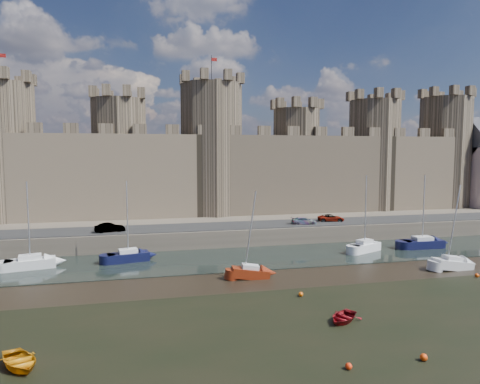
{
  "coord_description": "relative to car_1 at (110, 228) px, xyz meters",
  "views": [
    {
      "loc": [
        -10.37,
        -28.02,
        13.44
      ],
      "look_at": [
        1.17,
        22.0,
        8.72
      ],
      "focal_mm": 32.0,
      "sensor_mm": 36.0,
      "label": 1
    }
  ],
  "objects": [
    {
      "name": "car_2",
      "position": [
        28.5,
        0.16,
        -0.1
      ],
      "size": [
        4.06,
        2.15,
        1.12
      ],
      "primitive_type": "imported",
      "rotation": [
        0.0,
        0.0,
        1.42
      ],
      "color": "gray",
      "rests_on": "quay"
    },
    {
      "name": "dinghy_0",
      "position": [
        -3.28,
        -32.54,
        -2.77
      ],
      "size": [
        4.24,
        4.64,
        0.79
      ],
      "primitive_type": "imported",
      "rotation": [
        1.57,
        0.0,
        0.52
      ],
      "color": "#C3750B",
      "rests_on": "ground"
    },
    {
      "name": "sailboat_5",
      "position": [
        39.24,
        -18.98,
        -2.45
      ],
      "size": [
        4.58,
        1.83,
        9.85
      ],
      "rotation": [
        0.0,
        0.0,
        0.01
      ],
      "color": "silver",
      "rests_on": "ground"
    },
    {
      "name": "sailboat_2",
      "position": [
        33.72,
        -8.89,
        -2.34
      ],
      "size": [
        5.15,
        3.66,
        10.37
      ],
      "rotation": [
        0.0,
        0.0,
        0.42
      ],
      "color": "white",
      "rests_on": "ground"
    },
    {
      "name": "dinghy_4",
      "position": [
        19.9,
        -30.28,
        -2.82
      ],
      "size": [
        4.03,
        3.92,
        0.68
      ],
      "primitive_type": "imported",
      "rotation": [
        1.57,
        0.0,
        5.42
      ],
      "color": "maroon",
      "rests_on": "ground"
    },
    {
      "name": "sailboat_1",
      "position": [
        2.61,
        -7.18,
        -2.37
      ],
      "size": [
        5.26,
        2.89,
        9.97
      ],
      "rotation": [
        0.0,
        0.0,
        0.2
      ],
      "color": "black",
      "rests_on": "ground"
    },
    {
      "name": "car_1",
      "position": [
        0.0,
        0.0,
        0.0
      ],
      "size": [
        4.21,
        2.2,
        1.32
      ],
      "primitive_type": "imported",
      "rotation": [
        0.0,
        0.0,
        1.78
      ],
      "color": "gray",
      "rests_on": "quay"
    },
    {
      "name": "sailboat_0",
      "position": [
        -8.37,
        -7.91,
        -2.37
      ],
      "size": [
        5.72,
        3.16,
        10.11
      ],
      "rotation": [
        0.0,
        0.0,
        0.2
      ],
      "color": "silver",
      "rests_on": "ground"
    },
    {
      "name": "buoy_4",
      "position": [
        16.74,
        -37.37,
        -2.95
      ],
      "size": [
        0.43,
        0.43,
        0.43
      ],
      "primitive_type": "sphere",
      "color": "#FF300B",
      "rests_on": "ground"
    },
    {
      "name": "sailboat_3",
      "position": [
        42.84,
        -8.62,
        -2.37
      ],
      "size": [
        5.88,
        2.37,
        10.24
      ],
      "rotation": [
        0.0,
        0.0,
        -0.02
      ],
      "color": "black",
      "rests_on": "ground"
    },
    {
      "name": "buoy_3",
      "position": [
        39.58,
        -22.39,
        -2.94
      ],
      "size": [
        0.44,
        0.44,
        0.44
      ],
      "primitive_type": "sphere",
      "color": "#FF4E0B",
      "rests_on": "ground"
    },
    {
      "name": "car_3",
      "position": [
        33.71,
        1.75,
        -0.08
      ],
      "size": [
        4.42,
        2.64,
        1.15
      ],
      "primitive_type": "imported",
      "rotation": [
        0.0,
        0.0,
        1.39
      ],
      "color": "gray",
      "rests_on": "quay"
    },
    {
      "name": "sailboat_4",
      "position": [
        15.6,
        -17.14,
        -2.45
      ],
      "size": [
        4.11,
        1.79,
        9.42
      ],
      "rotation": [
        0.0,
        0.0,
        -0.06
      ],
      "color": "maroon",
      "rests_on": "ground"
    },
    {
      "name": "buoy_2",
      "position": [
        22.0,
        -37.45,
        -2.92
      ],
      "size": [
        0.48,
        0.48,
        0.48
      ],
      "primitive_type": "sphere",
      "color": "#F6410A",
      "rests_on": "ground"
    },
    {
      "name": "buoy_1",
      "position": [
        18.74,
        -23.95,
        -2.93
      ],
      "size": [
        0.46,
        0.46,
        0.46
      ],
      "primitive_type": "sphere",
      "color": "#F95F0B",
      "rests_on": "ground"
    },
    {
      "name": "seaweed_patch",
      "position": [
        14.8,
        -38.63,
        -3.16
      ],
      "size": [
        70.0,
        34.0,
        0.01
      ],
      "primitive_type": "cube",
      "color": "black",
      "rests_on": "ground"
    },
    {
      "name": "castle",
      "position": [
        14.16,
        15.37,
        8.51
      ],
      "size": [
        108.5,
        11.0,
        29.0
      ],
      "color": "#42382B",
      "rests_on": "quay"
    },
    {
      "name": "quay",
      "position": [
        14.8,
        27.37,
        -1.91
      ],
      "size": [
        160.0,
        60.0,
        2.5
      ],
      "primitive_type": "cube",
      "color": "#4C443A",
      "rests_on": "ground"
    },
    {
      "name": "road",
      "position": [
        14.8,
        1.37,
        -0.61
      ],
      "size": [
        160.0,
        7.0,
        0.1
      ],
      "primitive_type": "cube",
      "color": "black",
      "rests_on": "quay"
    },
    {
      "name": "water_channel",
      "position": [
        14.8,
        -8.63,
        -3.12
      ],
      "size": [
        160.0,
        12.0,
        0.08
      ],
      "primitive_type": "cube",
      "color": "black",
      "rests_on": "ground"
    },
    {
      "name": "ground",
      "position": [
        14.8,
        -32.63,
        -3.16
      ],
      "size": [
        160.0,
        160.0,
        0.0
      ],
      "primitive_type": "plane",
      "color": "black",
      "rests_on": "ground"
    }
  ]
}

